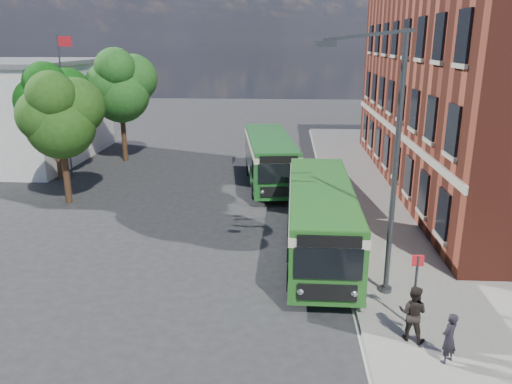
{
  "coord_description": "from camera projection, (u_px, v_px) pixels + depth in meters",
  "views": [
    {
      "loc": [
        1.6,
        -18.1,
        8.63
      ],
      "look_at": [
        0.31,
        3.04,
        2.2
      ],
      "focal_mm": 35.0,
      "sensor_mm": 36.0,
      "label": 1
    }
  ],
  "objects": [
    {
      "name": "ground",
      "position": [
        244.0,
        267.0,
        19.89
      ],
      "size": [
        120.0,
        120.0,
        0.0
      ],
      "primitive_type": "plane",
      "color": "#252528",
      "rests_on": "ground"
    },
    {
      "name": "pavement",
      "position": [
        384.0,
        205.0,
        27.1
      ],
      "size": [
        6.0,
        48.0,
        0.15
      ],
      "primitive_type": "cube",
      "color": "gray",
      "rests_on": "ground"
    },
    {
      "name": "kerb_line",
      "position": [
        328.0,
        205.0,
        27.3
      ],
      "size": [
        0.12,
        48.0,
        0.01
      ],
      "primitive_type": "cube",
      "color": "beige",
      "rests_on": "ground"
    },
    {
      "name": "brick_office",
      "position": [
        504.0,
        71.0,
        28.51
      ],
      "size": [
        12.1,
        26.0,
        14.2
      ],
      "color": "maroon",
      "rests_on": "ground"
    },
    {
      "name": "white_building",
      "position": [
        23.0,
        111.0,
        37.07
      ],
      "size": [
        9.4,
        13.4,
        7.3
      ],
      "color": "silver",
      "rests_on": "ground"
    },
    {
      "name": "flagpole",
      "position": [
        65.0,
        102.0,
        31.6
      ],
      "size": [
        0.95,
        0.1,
        9.0
      ],
      "color": "#3B3E40",
      "rests_on": "ground"
    },
    {
      "name": "street_lamp",
      "position": [
        385.0,
        163.0,
        16.31
      ],
      "size": [
        2.96,
        2.38,
        9.0
      ],
      "color": "#3B3E40",
      "rests_on": "ground"
    },
    {
      "name": "bus_stop_sign",
      "position": [
        415.0,
        286.0,
        15.12
      ],
      "size": [
        0.35,
        0.08,
        2.52
      ],
      "color": "#3B3E40",
      "rests_on": "ground"
    },
    {
      "name": "bus_front",
      "position": [
        320.0,
        214.0,
        20.4
      ],
      "size": [
        2.75,
        10.21,
        3.02
      ],
      "color": "#266521",
      "rests_on": "ground"
    },
    {
      "name": "bus_rear",
      "position": [
        270.0,
        155.0,
        30.89
      ],
      "size": [
        3.81,
        10.07,
        3.02
      ],
      "color": "#1E5D23",
      "rests_on": "ground"
    },
    {
      "name": "pedestrian_a",
      "position": [
        449.0,
        338.0,
        13.54
      ],
      "size": [
        0.64,
        0.62,
        1.48
      ],
      "primitive_type": "imported",
      "rotation": [
        0.0,
        0.0,
        3.83
      ],
      "color": "black",
      "rests_on": "pavement"
    },
    {
      "name": "pedestrian_b",
      "position": [
        413.0,
        313.0,
        14.56
      ],
      "size": [
        1.04,
        0.95,
        1.72
      ],
      "primitive_type": "imported",
      "rotation": [
        0.0,
        0.0,
        2.69
      ],
      "color": "black",
      "rests_on": "pavement"
    },
    {
      "name": "tree_left",
      "position": [
        60.0,
        115.0,
        26.33
      ],
      "size": [
        4.28,
        4.07,
        7.22
      ],
      "color": "#3B2415",
      "rests_on": "ground"
    },
    {
      "name": "tree_mid",
      "position": [
        53.0,
        100.0,
        31.09
      ],
      "size": [
        4.44,
        4.22,
        7.49
      ],
      "color": "#3B2415",
      "rests_on": "ground"
    },
    {
      "name": "tree_right",
      "position": [
        121.0,
        85.0,
        35.91
      ],
      "size": [
        4.88,
        4.64,
        8.24
      ],
      "color": "#3B2415",
      "rests_on": "ground"
    }
  ]
}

